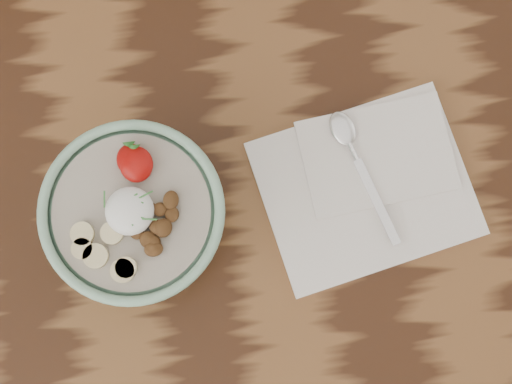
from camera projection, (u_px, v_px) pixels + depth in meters
The scene contains 4 objects.
table at pixel (199, 239), 94.19cm from camera, with size 160.00×90.00×75.00cm.
breakfast_bowl at pixel (137, 215), 78.56cm from camera, with size 19.77×19.77×13.06cm.
napkin at pixel (368, 182), 85.20cm from camera, with size 27.57×23.92×1.49cm.
spoon at pixel (351, 147), 84.52cm from camera, with size 6.92×17.12×0.91cm.
Camera 1 is at (6.67, -7.66, 159.86)cm, focal length 50.00 mm.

